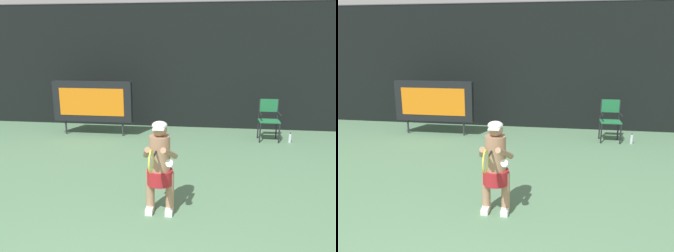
% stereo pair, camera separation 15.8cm
% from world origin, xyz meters
% --- Properties ---
extents(backdrop_screen, '(18.00, 0.12, 3.66)m').
position_xyz_m(backdrop_screen, '(0.00, 8.50, 1.81)').
color(backdrop_screen, black).
rests_on(backdrop_screen, ground).
extents(scoreboard, '(2.20, 0.21, 1.50)m').
position_xyz_m(scoreboard, '(-2.41, 7.21, 0.95)').
color(scoreboard, black).
rests_on(scoreboard, ground).
extents(umpire_chair, '(0.52, 0.44, 1.08)m').
position_xyz_m(umpire_chair, '(2.33, 7.31, 0.62)').
color(umpire_chair, black).
rests_on(umpire_chair, ground).
extents(water_bottle, '(0.07, 0.07, 0.27)m').
position_xyz_m(water_bottle, '(2.87, 7.13, 0.12)').
color(water_bottle, silver).
rests_on(water_bottle, ground).
extents(tennis_player, '(0.54, 0.62, 1.42)m').
position_xyz_m(tennis_player, '(0.09, 3.14, 0.76)').
color(tennis_player, white).
rests_on(tennis_player, ground).
extents(tennis_racket, '(0.03, 0.60, 0.31)m').
position_xyz_m(tennis_racket, '(0.05, 2.62, 1.01)').
color(tennis_racket, black).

